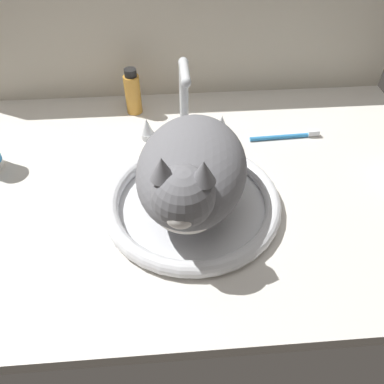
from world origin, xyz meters
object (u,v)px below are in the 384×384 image
cat (191,173)px  toothbrush (286,136)px  amber_bottle (133,93)px  sink_basin (192,202)px  faucet (184,110)px

cat → toothbrush: 34.42cm
toothbrush → amber_bottle: bearing=158.4°
sink_basin → faucet: (-0.00, 22.14, 6.59)cm
sink_basin → amber_bottle: size_ratio=2.93×
sink_basin → amber_bottle: 37.12cm
amber_bottle → toothbrush: 39.26cm
sink_basin → faucet: bearing=90.0°
faucet → cat: (-0.36, -23.91, 2.41)cm
faucet → cat: size_ratio=0.58×
sink_basin → amber_bottle: bearing=109.3°
sink_basin → amber_bottle: amber_bottle is taller
cat → amber_bottle: bearing=107.9°
faucet → toothbrush: (24.05, -1.68, -7.31)cm
amber_bottle → toothbrush: size_ratio=0.70×
sink_basin → cat: bearing=-101.4°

